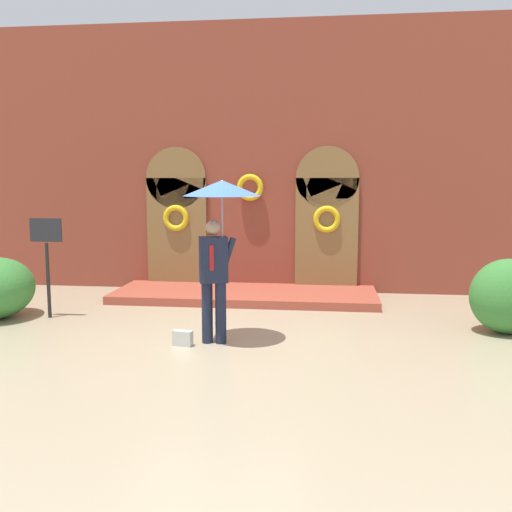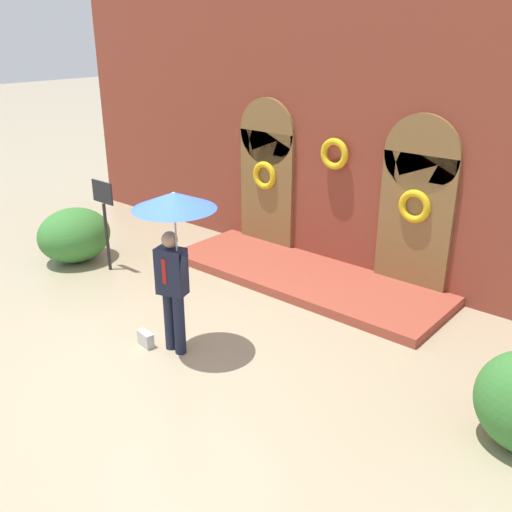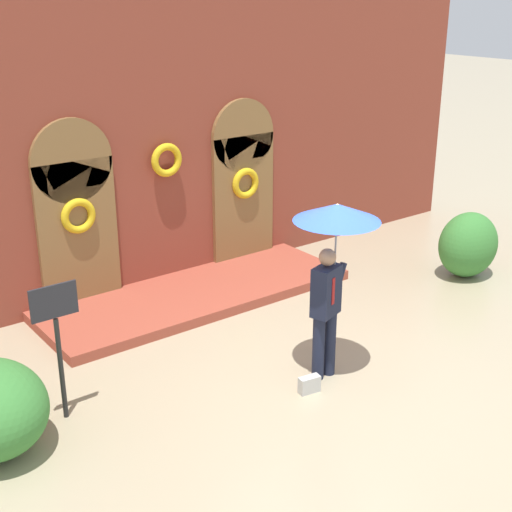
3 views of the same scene
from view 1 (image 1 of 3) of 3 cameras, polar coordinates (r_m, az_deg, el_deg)
ground_plane at (r=8.51m, az=-4.05°, el=-8.53°), size 80.00×80.00×0.00m
building_facade at (r=12.28m, az=-0.41°, el=9.11°), size 14.00×2.30×5.60m
person_with_umbrella at (r=8.11m, az=-3.64°, el=4.41°), size 1.10×1.10×2.36m
handbag at (r=8.33m, az=-7.34°, el=-8.15°), size 0.30×0.16×0.22m
sign_post at (r=10.33m, az=-20.19°, el=0.48°), size 0.56×0.06×1.72m
shrub_right at (r=9.63m, az=23.91°, el=-3.70°), size 1.16×0.93×1.17m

